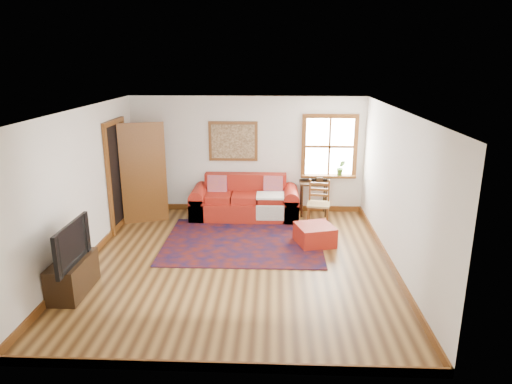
{
  "coord_description": "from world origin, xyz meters",
  "views": [
    {
      "loc": [
        0.6,
        -6.89,
        3.24
      ],
      "look_at": [
        0.28,
        0.6,
        1.05
      ],
      "focal_mm": 32.0,
      "sensor_mm": 36.0,
      "label": 1
    }
  ],
  "objects_px": {
    "red_leather_sofa": "(245,203)",
    "media_cabinet": "(73,276)",
    "side_table": "(314,187)",
    "red_ottoman": "(315,235)",
    "ladder_back_chair": "(319,202)"
  },
  "relations": [
    {
      "from": "red_leather_sofa",
      "to": "media_cabinet",
      "type": "relative_size",
      "value": 2.42
    },
    {
      "from": "red_leather_sofa",
      "to": "side_table",
      "type": "xyz_separation_m",
      "value": [
        1.46,
        0.22,
        0.31
      ]
    },
    {
      "from": "red_ottoman",
      "to": "side_table",
      "type": "xyz_separation_m",
      "value": [
        0.1,
        1.68,
        0.42
      ]
    },
    {
      "from": "red_leather_sofa",
      "to": "ladder_back_chair",
      "type": "bearing_deg",
      "value": -18.09
    },
    {
      "from": "side_table",
      "to": "media_cabinet",
      "type": "bearing_deg",
      "value": -135.72
    },
    {
      "from": "ladder_back_chair",
      "to": "side_table",
      "type": "bearing_deg",
      "value": 93.73
    },
    {
      "from": "side_table",
      "to": "red_leather_sofa",
      "type": "bearing_deg",
      "value": -171.53
    },
    {
      "from": "red_leather_sofa",
      "to": "red_ottoman",
      "type": "xyz_separation_m",
      "value": [
        1.36,
        -1.46,
        -0.11
      ]
    },
    {
      "from": "side_table",
      "to": "media_cabinet",
      "type": "distance_m",
      "value": 5.19
    },
    {
      "from": "red_ottoman",
      "to": "side_table",
      "type": "height_order",
      "value": "side_table"
    },
    {
      "from": "red_ottoman",
      "to": "side_table",
      "type": "distance_m",
      "value": 1.73
    },
    {
      "from": "red_leather_sofa",
      "to": "media_cabinet",
      "type": "bearing_deg",
      "value": -123.52
    },
    {
      "from": "red_leather_sofa",
      "to": "red_ottoman",
      "type": "distance_m",
      "value": 2.0
    },
    {
      "from": "red_leather_sofa",
      "to": "side_table",
      "type": "distance_m",
      "value": 1.51
    },
    {
      "from": "side_table",
      "to": "ladder_back_chair",
      "type": "distance_m",
      "value": 0.72
    }
  ]
}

